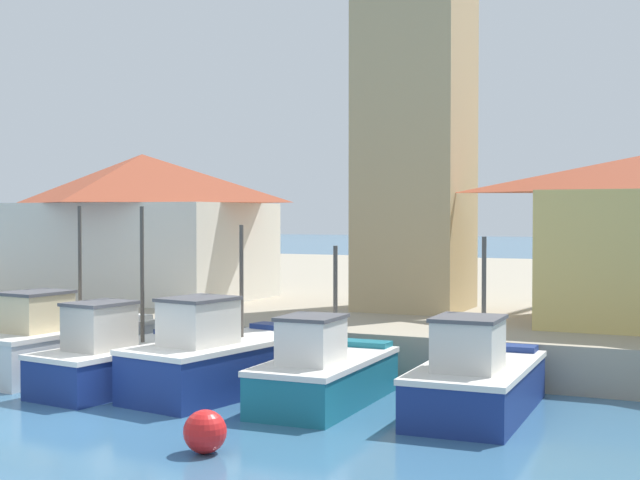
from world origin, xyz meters
name	(u,v)px	position (x,y,z in m)	size (l,w,h in m)	color
ground_plane	(79,421)	(0.00, 0.00, 0.00)	(300.00, 300.00, 0.00)	#386689
quay_wharf	(447,290)	(0.00, 26.74, 0.58)	(120.00, 40.00, 1.16)	#9E937F
fishing_boat_left_outer	(61,345)	(-3.96, 4.07, 0.78)	(2.58, 5.39, 4.47)	silver
fishing_boat_left_inner	(123,359)	(-1.26, 3.15, 0.72)	(2.59, 5.03, 4.44)	navy
fishing_boat_mid_left	(222,359)	(1.21, 3.69, 0.80)	(3.02, 5.50, 3.98)	navy
fishing_boat_center	(324,374)	(3.95, 3.52, 0.69)	(2.10, 4.61, 3.53)	#196B7F
fishing_boat_mid_right	(476,381)	(7.28, 3.94, 0.72)	(2.33, 4.86, 3.76)	navy
clock_tower	(415,63)	(2.94, 12.92, 9.08)	(3.78, 3.78, 16.75)	tan
warehouse_left	(142,224)	(-7.43, 12.57, 3.87)	(8.76, 6.29, 5.27)	silver
mooring_buoy	(205,432)	(3.67, -1.05, 0.39)	(0.78, 0.78, 0.78)	red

